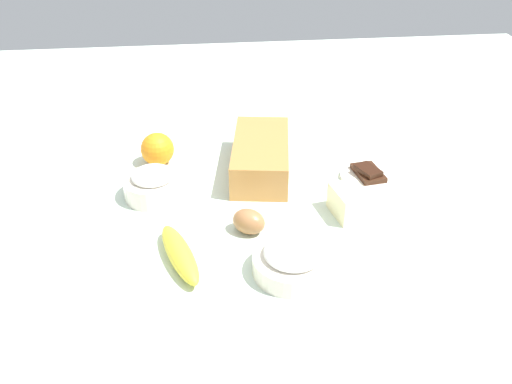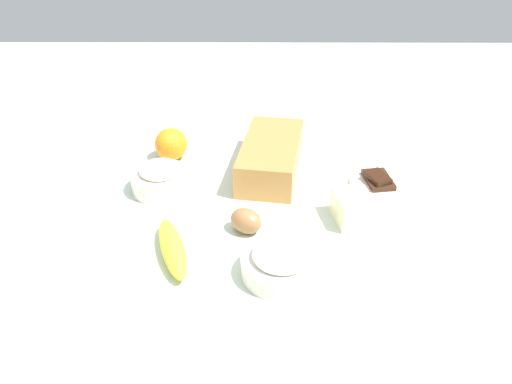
% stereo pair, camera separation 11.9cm
% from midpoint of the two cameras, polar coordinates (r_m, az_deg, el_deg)
% --- Properties ---
extents(ground_plane, '(2.40, 2.40, 0.02)m').
position_cam_midpoint_polar(ground_plane, '(1.22, 2.80, -2.08)').
color(ground_plane, silver).
extents(loaf_pan, '(0.30, 0.17, 0.08)m').
position_cam_midpoint_polar(loaf_pan, '(1.33, 3.89, 3.63)').
color(loaf_pan, '#B77A3D').
rests_on(loaf_pan, ground_plane).
extents(flour_bowl, '(0.13, 0.13, 0.07)m').
position_cam_midpoint_polar(flour_bowl, '(1.27, -7.35, 1.37)').
color(flour_bowl, silver).
rests_on(flour_bowl, ground_plane).
extents(sugar_bowl, '(0.15, 0.15, 0.07)m').
position_cam_midpoint_polar(sugar_bowl, '(1.02, 5.73, -7.28)').
color(sugar_bowl, silver).
rests_on(sugar_bowl, ground_plane).
extents(banana, '(0.19, 0.10, 0.04)m').
position_cam_midpoint_polar(banana, '(1.07, -5.67, -5.84)').
color(banana, yellow).
rests_on(banana, ground_plane).
extents(orange_fruit, '(0.08, 0.08, 0.08)m').
position_cam_midpoint_polar(orange_fruit, '(1.40, -6.49, 4.83)').
color(orange_fruit, orange).
rests_on(orange_fruit, ground_plane).
extents(butter_block, '(0.10, 0.08, 0.06)m').
position_cam_midpoint_polar(butter_block, '(1.18, 12.34, -1.76)').
color(butter_block, '#F4EDB2').
rests_on(butter_block, ground_plane).
extents(egg_near_butter, '(0.08, 0.09, 0.05)m').
position_cam_midpoint_polar(egg_near_butter, '(1.13, 1.76, -3.07)').
color(egg_near_butter, '#9D693F').
rests_on(egg_near_butter, ground_plane).
extents(chocolate_plate, '(0.13, 0.13, 0.03)m').
position_cam_midpoint_polar(chocolate_plate, '(1.33, 14.71, 0.91)').
color(chocolate_plate, silver).
rests_on(chocolate_plate, ground_plane).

